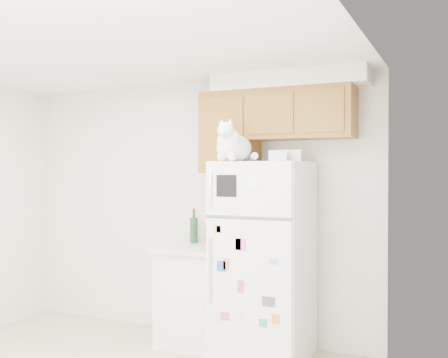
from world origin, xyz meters
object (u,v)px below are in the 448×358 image
Objects in this scene: storage_box_front at (278,156)px; bottle_amber at (208,230)px; storage_box_back at (291,156)px; bottle_green at (194,226)px; refrigerator at (263,260)px; base_counter at (197,295)px; cat at (233,146)px.

storage_box_front is 0.55× the size of bottle_amber.
storage_box_front is (-0.06, -0.17, -0.01)m from storage_box_back.
refrigerator is at bearing -17.46° from bottle_green.
base_counter is (-0.69, 0.07, -0.39)m from refrigerator.
bottle_green is (-1.04, 0.20, -0.66)m from storage_box_back.
cat is (-0.19, -0.24, 0.98)m from refrigerator.
refrigerator is at bearing -176.05° from storage_box_back.
bottle_green reaches higher than base_counter.
storage_box_front is at bearing -119.87° from storage_box_back.
base_counter is 1.49m from cat.
bottle_amber is at bearing 158.69° from storage_box_back.
refrigerator reaches higher than base_counter.
base_counter is at bearing 148.13° from cat.
base_counter is at bearing 168.07° from storage_box_back.
base_counter is at bearing -55.20° from bottle_green.
storage_box_front is (0.86, -0.18, 1.28)m from base_counter.
storage_box_back is (0.92, -0.01, 1.29)m from base_counter.
cat is 1.10m from bottle_green.
refrigerator is 1.85× the size of base_counter.
storage_box_back is 0.18m from storage_box_front.
base_counter is 0.61m from bottle_amber.
bottle_amber is (-0.81, 0.33, -0.69)m from storage_box_front.
refrigerator is 0.71m from bottle_amber.
bottle_green is 0.18m from bottle_amber.
storage_box_back is 0.66× the size of bottle_amber.
storage_box_back reaches higher than base_counter.
refrigerator is 0.79m from base_counter.
refrigerator is 11.33× the size of storage_box_front.
cat reaches higher than refrigerator.
cat is 3.33× the size of storage_box_front.
storage_box_back is at bearing 54.23° from storage_box_front.
bottle_amber reaches higher than base_counter.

